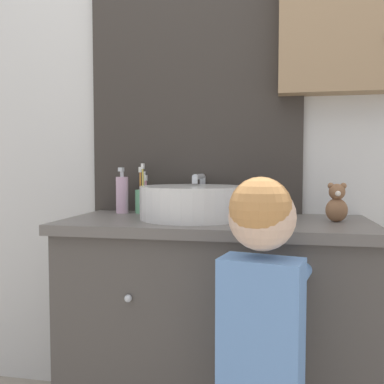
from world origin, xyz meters
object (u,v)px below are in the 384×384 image
object	(u,v)px
sink_basin	(193,202)
soap_dispenser	(122,194)
child_figure	(262,326)
teddy_bear	(337,203)
toothbrush_holder	(143,200)

from	to	relation	value
sink_basin	soap_dispenser	size ratio (longest dim) A/B	2.33
soap_dispenser	child_figure	size ratio (longest dim) A/B	0.19
soap_dispenser	teddy_bear	bearing A→B (deg)	-8.63
toothbrush_holder	sink_basin	bearing A→B (deg)	-32.45
toothbrush_holder	teddy_bear	size ratio (longest dim) A/B	1.50
child_figure	teddy_bear	bearing A→B (deg)	61.37
sink_basin	teddy_bear	xyz separation A→B (m)	(0.50, 0.01, 0.00)
sink_basin	teddy_bear	size ratio (longest dim) A/B	3.22
toothbrush_holder	soap_dispenser	bearing A→B (deg)	-166.18
toothbrush_holder	child_figure	bearing A→B (deg)	-49.11
child_figure	teddy_bear	xyz separation A→B (m)	(0.23, 0.43, 0.28)
sink_basin	teddy_bear	distance (m)	0.50
toothbrush_holder	teddy_bear	bearing A→B (deg)	-11.13
soap_dispenser	child_figure	xyz separation A→B (m)	(0.58, -0.55, -0.30)
sink_basin	teddy_bear	bearing A→B (deg)	0.58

